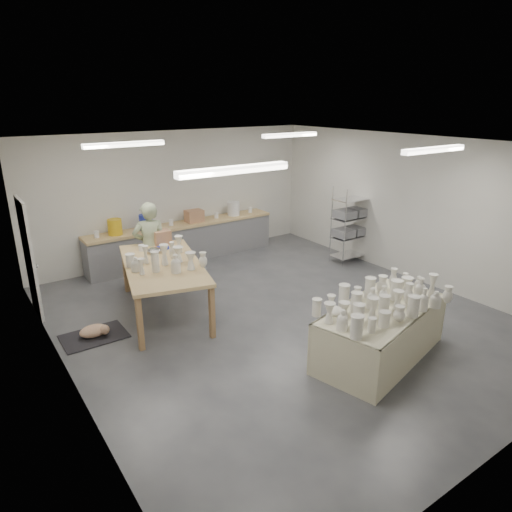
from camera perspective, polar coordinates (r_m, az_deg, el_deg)
room at (r=7.50m, az=1.91°, el=6.59°), size 8.00×8.02×3.00m
back_counter at (r=10.95m, az=-9.04°, el=1.93°), size 4.60×0.60×1.24m
wire_shelf at (r=10.88m, az=11.79°, el=4.02°), size 0.88×0.48×1.80m
drying_table at (r=7.08m, az=15.35°, el=-8.82°), size 2.44×1.60×1.16m
work_table at (r=8.21m, az=-11.50°, el=-0.72°), size 1.87×2.77×1.32m
rug at (r=7.99m, az=-19.57°, el=-9.44°), size 1.00×0.70×0.02m
cat at (r=7.94m, az=-19.48°, el=-8.78°), size 0.47×0.36×0.19m
potter at (r=9.23m, az=-13.05°, el=1.11°), size 0.76×0.61×1.81m
red_stool at (r=9.68m, az=-13.37°, el=-2.13°), size 0.31×0.31×0.29m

